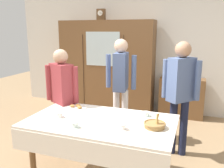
% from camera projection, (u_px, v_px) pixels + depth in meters
% --- Properties ---
extents(back_wall, '(6.40, 0.10, 2.70)m').
position_uv_depth(back_wall, '(149.00, 51.00, 5.31)').
color(back_wall, silver).
rests_on(back_wall, ground).
extents(dining_table, '(1.73, 1.00, 0.77)m').
position_uv_depth(dining_table, '(100.00, 129.00, 2.81)').
color(dining_table, brown).
rests_on(dining_table, ground).
extents(wall_cabinet, '(2.12, 0.46, 2.01)m').
position_uv_depth(wall_cabinet, '(106.00, 66.00, 5.41)').
color(wall_cabinet, brown).
rests_on(wall_cabinet, ground).
extents(mantel_clock, '(0.18, 0.11, 0.24)m').
position_uv_depth(mantel_clock, '(101.00, 15.00, 5.20)').
color(mantel_clock, brown).
rests_on(mantel_clock, wall_cabinet).
extents(bookshelf_low, '(0.90, 0.35, 0.83)m').
position_uv_depth(bookshelf_low, '(181.00, 98.00, 5.04)').
color(bookshelf_low, brown).
rests_on(bookshelf_low, ground).
extents(book_stack, '(0.16, 0.22, 0.12)m').
position_uv_depth(book_stack, '(183.00, 75.00, 4.94)').
color(book_stack, '#2D5184').
rests_on(book_stack, bookshelf_low).
extents(tea_cup_back_edge, '(0.13, 0.13, 0.06)m').
position_uv_depth(tea_cup_back_edge, '(59.00, 115.00, 2.90)').
color(tea_cup_back_edge, white).
rests_on(tea_cup_back_edge, dining_table).
extents(tea_cup_far_right, '(0.13, 0.13, 0.06)m').
position_uv_depth(tea_cup_far_right, '(146.00, 114.00, 2.93)').
color(tea_cup_far_right, silver).
rests_on(tea_cup_far_right, dining_table).
extents(tea_cup_front_edge, '(0.13, 0.13, 0.06)m').
position_uv_depth(tea_cup_front_edge, '(122.00, 127.00, 2.55)').
color(tea_cup_front_edge, white).
rests_on(tea_cup_front_edge, dining_table).
extents(tea_cup_mid_left, '(0.13, 0.13, 0.06)m').
position_uv_depth(tea_cup_mid_left, '(74.00, 125.00, 2.59)').
color(tea_cup_mid_left, silver).
rests_on(tea_cup_mid_left, dining_table).
extents(bread_basket, '(0.24, 0.24, 0.16)m').
position_uv_depth(bread_basket, '(155.00, 125.00, 2.60)').
color(bread_basket, '#9E7542').
rests_on(bread_basket, dining_table).
extents(pastry_plate, '(0.28, 0.28, 0.05)m').
position_uv_depth(pastry_plate, '(76.00, 108.00, 3.23)').
color(pastry_plate, white).
rests_on(pastry_plate, dining_table).
extents(spoon_mid_left, '(0.12, 0.02, 0.01)m').
position_uv_depth(spoon_mid_left, '(109.00, 123.00, 2.73)').
color(spoon_mid_left, silver).
rests_on(spoon_mid_left, dining_table).
extents(spoon_near_left, '(0.12, 0.02, 0.01)m').
position_uv_depth(spoon_near_left, '(137.00, 121.00, 2.79)').
color(spoon_near_left, silver).
rests_on(spoon_near_left, dining_table).
extents(person_by_cabinet, '(0.52, 0.40, 1.65)m').
position_uv_depth(person_by_cabinet, '(181.00, 88.00, 3.37)').
color(person_by_cabinet, '#191E38').
rests_on(person_by_cabinet, ground).
extents(person_near_right_end, '(0.52, 0.35, 1.54)m').
position_uv_depth(person_near_right_end, '(62.00, 92.00, 3.47)').
color(person_near_right_end, '#933338').
rests_on(person_near_right_end, ground).
extents(person_beside_shelf, '(0.52, 0.38, 1.66)m').
position_uv_depth(person_beside_shelf, '(121.00, 79.00, 3.97)').
color(person_beside_shelf, silver).
rests_on(person_beside_shelf, ground).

